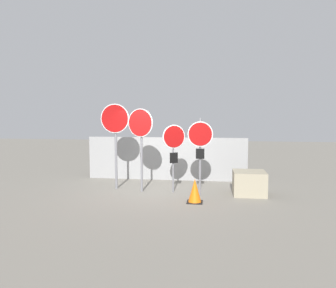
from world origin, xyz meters
TOP-DOWN VIEW (x-y plane):
  - ground_plane at (0.00, 0.00)m, footprint 40.00×40.00m
  - fence_back at (0.00, 1.87)m, footprint 5.79×0.12m
  - stop_sign_0 at (-1.38, 0.15)m, footprint 0.92×0.14m
  - stop_sign_1 at (-0.50, -0.12)m, footprint 0.82×0.32m
  - stop_sign_2 at (0.51, -0.09)m, footprint 0.64×0.36m
  - stop_sign_3 at (1.31, -0.23)m, footprint 0.74×0.12m
  - traffic_cone_0 at (1.21, -1.11)m, footprint 0.43×0.43m
  - storage_crate at (2.76, -0.02)m, footprint 0.94×0.93m

SIDE VIEW (x-z plane):
  - ground_plane at x=0.00m, z-range 0.00..0.00m
  - traffic_cone_0 at x=1.21m, z-range 0.00..0.64m
  - storage_crate at x=2.76m, z-range 0.00..0.70m
  - fence_back at x=0.00m, z-range 0.00..1.55m
  - stop_sign_2 at x=0.51m, z-range 0.50..2.57m
  - stop_sign_3 at x=1.31m, z-range 0.46..2.74m
  - stop_sign_1 at x=-0.50m, z-range 0.61..3.17m
  - stop_sign_0 at x=-1.38m, z-range 0.60..3.32m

